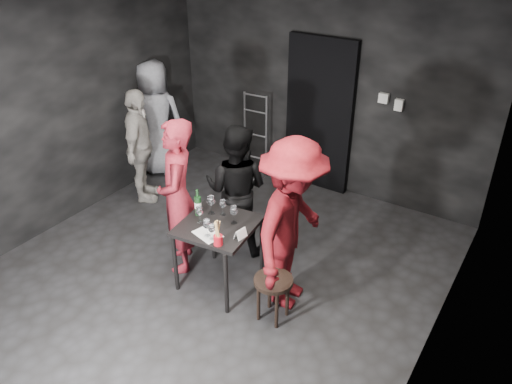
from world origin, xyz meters
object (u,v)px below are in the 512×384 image
Objects in this scene: man_maroon at (293,212)px; hand_truck at (254,160)px; woman_black at (236,188)px; tasting_table at (218,232)px; server_red at (177,187)px; bystander_grey at (155,112)px; bystander_cream at (140,145)px; breadstick_cup at (218,233)px; wine_bottle at (198,205)px; stool at (273,286)px.

hand_truck is at bearing 34.52° from man_maroon.
woman_black is 0.74× the size of man_maroon.
hand_truck is at bearing 114.86° from tasting_table.
server_red is 2.34m from bystander_grey.
bystander_cream is at bearing 95.87° from bystander_grey.
bystander_grey is 6.95× the size of breadstick_cup.
bystander_cream is at bearing -125.02° from hand_truck.
man_maroon reaches higher than bystander_grey.
server_red is at bearing -80.62° from hand_truck.
man_maroon is at bearing 133.74° from bystander_grey.
bystander_grey is at bearing 143.07° from breadstick_cup.
breadstick_cup is (0.49, -0.32, 0.01)m from wine_bottle.
bystander_cream reaches higher than hand_truck.
stool is at bearing -57.08° from hand_truck.
bystander_grey is at bearing -4.41° from bystander_cream.
bystander_grey is at bearing -39.80° from woman_black.
server_red is at bearing 117.07° from bystander_grey.
tasting_table is at bearing 98.69° from man_maroon.
stool is at bearing 174.22° from man_maroon.
wine_bottle is (-1.01, 0.17, 0.48)m from stool.
woman_black is at bearing 58.10° from man_maroon.
hand_truck is 4.30× the size of wine_bottle.
server_red reaches higher than woman_black.
woman_black is at bearing 134.15° from bystander_grey.
woman_black is 1.11m from man_maroon.
bystander_grey is at bearing -170.00° from server_red.
server_red is 1.03× the size of bystander_grey.
breadstick_cup is (-0.52, -0.14, 0.49)m from stool.
bystander_cream is at bearing 158.91° from stool.
man_maroon reaches higher than woman_black.
tasting_table is 0.85m from man_maroon.
bystander_grey reaches higher than breadstick_cup.
hand_truck is 0.63× the size of server_red.
tasting_table is 2.62× the size of wine_bottle.
bystander_grey reaches higher than bystander_cream.
wine_bottle is at bearing 49.75° from server_red.
wine_bottle is at bearing 121.02° from bystander_grey.
bystander_grey is (-1.23, -0.69, 0.73)m from hand_truck.
stool is 0.30× the size of woman_black.
tasting_table is 0.71m from woman_black.
server_red is 1.27× the size of woman_black.
tasting_table is at bearing 127.64° from breadstick_cup.
woman_black is at bearing 140.55° from stool.
breadstick_cup is (2.51, -1.89, -0.08)m from bystander_grey.
woman_black is at bearing -66.58° from hand_truck.
woman_black is 5.67× the size of breadstick_cup.
woman_black is at bearing 86.05° from wine_bottle.
tasting_table is 0.38× the size of server_red.
hand_truck is 2.58m from tasting_table.
stool is 1.72× the size of breadstick_cup.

